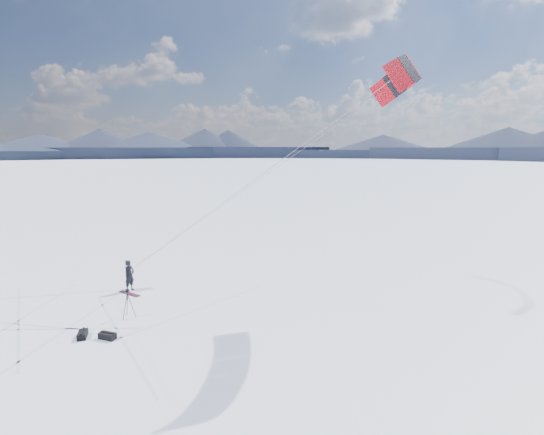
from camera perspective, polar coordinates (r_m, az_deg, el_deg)
The scene contains 9 objects.
ground at distance 23.56m, azimuth -23.49°, elevation -12.17°, with size 1800.00×1800.00×0.00m, color white.
horizon_hills at distance 22.31m, azimuth -24.30°, elevation -1.29°, with size 704.84×706.81×10.32m.
snow_tracks at distance 23.53m, azimuth -25.38°, elevation -12.33°, with size 17.62×14.39×0.01m.
snowkiter at distance 25.86m, azimuth -19.82°, elevation -9.93°, with size 0.70×0.46×1.91m, color black.
snowboard at distance 25.31m, azimuth -19.93°, elevation -10.33°, with size 1.64×0.31×0.04m, color maroon.
tripod at distance 21.77m, azimuth -20.17°, elevation -11.08°, with size 0.68×0.60×1.50m.
gear_bag_a at distance 20.14m, azimuth -22.74°, elevation -15.51°, with size 0.82×0.48×0.35m.
gear_bag_b at distance 20.72m, azimuth -25.74°, elevation -15.00°, with size 0.80×0.81×0.35m.
power_kite at distance 21.66m, azimuth 17.88°, elevation 18.60°, with size 15.75×8.19×11.74m.
Camera 1 is at (17.70, -12.97, 8.59)m, focal length 26.00 mm.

